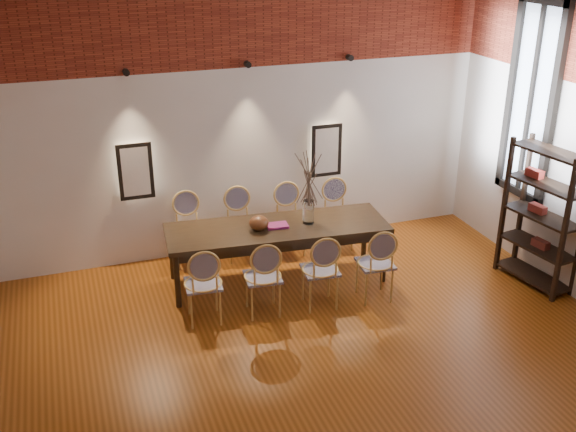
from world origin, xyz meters
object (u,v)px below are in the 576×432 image
object	(u,v)px
dining_table	(278,253)
bowl	(259,223)
chair_near_d	(375,263)
vase	(308,212)
shelving_rack	(542,216)
book	(277,226)
chair_near_c	(320,270)
chair_far_d	(338,216)
chair_near_b	(263,277)
chair_far_a	(189,231)
chair_far_b	(240,226)
chair_near_a	(203,284)
chair_far_c	(290,221)

from	to	relation	value
dining_table	bowl	distance (m)	0.53
chair_near_d	bowl	xyz separation A→B (m)	(-1.20, 0.78, 0.37)
vase	shelving_rack	bearing A→B (deg)	-22.00
chair_near_d	book	bearing A→B (deg)	145.83
chair_near_c	book	distance (m)	0.84
shelving_rack	chair_far_d	bearing A→B (deg)	129.46
chair_near_b	chair_far_a	world-z (taller)	same
book	vase	bearing A→B (deg)	-2.48
chair_near_d	chair_far_b	bearing A→B (deg)	133.53
dining_table	chair_near_d	size ratio (longest dim) A/B	2.91
chair_far_d	book	bearing A→B (deg)	35.62
chair_near_b	shelving_rack	bearing A→B (deg)	-1.69
chair_near_c	bowl	size ratio (longest dim) A/B	3.92
chair_near_d	chair_near_c	bearing A→B (deg)	180.00
chair_near_a	chair_far_b	xyz separation A→B (m)	(0.81, 1.37, 0.00)
bowl	chair_near_a	bearing A→B (deg)	-144.74
chair_far_c	shelving_rack	world-z (taller)	shelving_rack
chair_near_a	chair_far_d	bearing A→B (deg)	35.06
bowl	book	world-z (taller)	bowl
chair_near_d	chair_far_a	bearing A→B (deg)	144.94
chair_near_b	vase	size ratio (longest dim) A/B	3.13
chair_near_d	shelving_rack	distance (m)	2.15
chair_near_d	chair_far_a	world-z (taller)	same
dining_table	chair_near_b	distance (m)	0.80
bowl	book	bearing A→B (deg)	2.18
chair_far_b	chair_far_c	world-z (taller)	same
chair_near_d	chair_far_b	size ratio (longest dim) A/B	1.00
chair_far_a	chair_far_d	size ratio (longest dim) A/B	1.00
chair_near_d	chair_far_c	distance (m)	1.59
chair_far_c	vase	bearing A→B (deg)	94.38
chair_far_c	chair_near_a	bearing A→B (deg)	46.47
chair_near_c	chair_far_c	size ratio (longest dim) A/B	1.00
bowl	chair_far_b	bearing A→B (deg)	92.21
chair_far_a	vase	world-z (taller)	vase
dining_table	vase	bearing A→B (deg)	0.00
chair_near_b	chair_far_c	xyz separation A→B (m)	(0.81, 1.37, 0.00)
chair_near_c	chair_far_b	size ratio (longest dim) A/B	1.00
chair_near_a	chair_near_d	distance (m)	2.05
chair_near_a	dining_table	bearing A→B (deg)	35.06
bowl	chair_near_c	bearing A→B (deg)	-54.19
vase	bowl	bearing A→B (deg)	179.24
chair_far_b	vase	world-z (taller)	vase
vase	chair_far_b	bearing A→B (deg)	130.52
chair_far_c	chair_far_d	bearing A→B (deg)	-180.00
dining_table	chair_far_b	distance (m)	0.80
book	bowl	bearing A→B (deg)	-177.82
chair_near_d	bowl	bearing A→B (deg)	152.14
chair_near_c	vase	size ratio (longest dim) A/B	3.13
dining_table	chair_near_a	size ratio (longest dim) A/B	2.91
dining_table	chair_far_d	size ratio (longest dim) A/B	2.91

